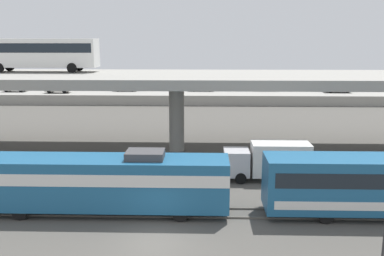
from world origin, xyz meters
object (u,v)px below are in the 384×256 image
at_px(parked_car_2, 58,89).
at_px(parked_car_3, 341,86).
at_px(parked_car_4, 126,87).
at_px(parked_car_6, 15,87).
at_px(parked_car_1, 338,88).
at_px(service_truck_east, 269,160).
at_px(transit_bus_on_overpass, 39,52).
at_px(parked_car_5, 202,87).
at_px(train_locomotive, 91,180).
at_px(parked_car_0, 265,87).

bearing_deg(parked_car_2, parked_car_3, 5.32).
distance_m(parked_car_4, parked_car_6, 19.52).
bearing_deg(parked_car_1, service_truck_east, 67.22).
bearing_deg(parked_car_2, transit_bus_on_overpass, -74.21).
bearing_deg(parked_car_5, train_locomotive, 82.48).
relative_size(transit_bus_on_overpass, service_truck_east, 1.76).
relative_size(train_locomotive, parked_car_5, 3.85).
bearing_deg(parked_car_5, parked_car_4, 1.07).
bearing_deg(parked_car_6, parked_car_1, -179.51).
distance_m(parked_car_0, parked_car_2, 36.60).
height_order(transit_bus_on_overpass, parked_car_6, transit_bus_on_overpass).
bearing_deg(parked_car_3, parked_car_5, 2.92).
distance_m(transit_bus_on_overpass, parked_car_1, 51.93).
height_order(transit_bus_on_overpass, parked_car_4, transit_bus_on_overpass).
distance_m(parked_car_2, parked_car_4, 11.78).
bearing_deg(parked_car_0, parked_car_6, 3.14).
distance_m(transit_bus_on_overpass, service_truck_east, 26.27).
height_order(transit_bus_on_overpass, parked_car_2, transit_bus_on_overpass).
relative_size(service_truck_east, parked_car_0, 1.60).
bearing_deg(parked_car_4, transit_bus_on_overpass, 84.91).
distance_m(parked_car_0, parked_car_3, 13.79).
distance_m(train_locomotive, parked_car_0, 55.20).
bearing_deg(parked_car_4, parked_car_2, 15.41).
bearing_deg(parked_car_5, parked_car_0, -176.94).
distance_m(parked_car_1, parked_car_2, 48.86).
height_order(parked_car_1, parked_car_2, same).
height_order(parked_car_4, parked_car_5, same).
bearing_deg(parked_car_1, parked_car_6, 0.49).
xyz_separation_m(transit_bus_on_overpass, parked_car_0, (27.95, 33.77, -7.28)).
bearing_deg(parked_car_3, parked_car_2, 5.32).
distance_m(train_locomotive, transit_bus_on_overpass, 22.14).
height_order(train_locomotive, parked_car_2, train_locomotive).
xyz_separation_m(parked_car_2, parked_car_4, (11.36, 3.13, -0.00)).
bearing_deg(parked_car_6, parked_car_5, -176.83).
bearing_deg(service_truck_east, parked_car_5, -82.72).
xyz_separation_m(parked_car_0, parked_car_2, (-36.38, -3.99, -0.00)).
relative_size(train_locomotive, parked_car_3, 3.84).
xyz_separation_m(parked_car_4, parked_car_6, (-19.46, -1.58, 0.00)).
distance_m(transit_bus_on_overpass, parked_car_4, 33.84).
bearing_deg(parked_car_6, parked_car_2, 169.16).
height_order(parked_car_2, parked_car_6, same).
bearing_deg(transit_bus_on_overpass, parked_car_3, -140.45).
xyz_separation_m(train_locomotive, parked_car_5, (6.80, 51.52, 0.28)).
bearing_deg(parked_car_0, service_truck_east, 82.83).
distance_m(parked_car_3, parked_car_5, 25.16).
bearing_deg(parked_car_1, parked_car_5, -3.24).
bearing_deg(parked_car_2, train_locomotive, -69.27).
bearing_deg(parked_car_5, parked_car_6, 3.17).
bearing_deg(parked_car_3, service_truck_east, 66.98).
xyz_separation_m(parked_car_1, parked_car_4, (-37.46, 1.09, -0.00)).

